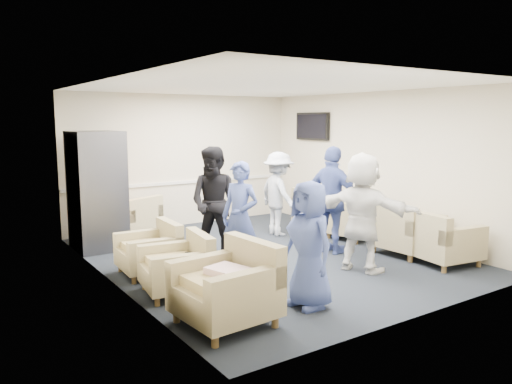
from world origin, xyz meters
TOP-DOWN VIEW (x-y plane):
  - floor at (0.00, 0.00)m, footprint 6.00×6.00m
  - ceiling at (0.00, 0.00)m, footprint 6.00×6.00m
  - back_wall at (0.00, 3.00)m, footprint 5.00×0.02m
  - front_wall at (0.00, -3.00)m, footprint 5.00×0.02m
  - left_wall at (-2.50, 0.00)m, footprint 0.02×6.00m
  - right_wall at (2.50, 0.00)m, footprint 0.02×6.00m
  - chair_rail at (0.00, 2.98)m, footprint 4.98×0.04m
  - tv at (2.44, 1.80)m, footprint 0.10×1.00m
  - armchair_left_near at (-1.88, -1.99)m, footprint 1.00×1.00m
  - armchair_left_mid at (-1.91, -0.81)m, footprint 0.91×0.91m
  - armchair_left_far at (-1.89, 0.16)m, footprint 0.82×0.82m
  - armchair_right_near at (1.93, -1.85)m, footprint 0.98×0.98m
  - armchair_right_midnear at (1.93, -1.15)m, footprint 0.93×0.93m
  - armchair_right_midfar at (1.96, 0.10)m, footprint 0.87×0.87m
  - armchair_right_far at (1.90, 0.91)m, footprint 1.01×1.01m
  - armchair_corner at (-1.36, 2.36)m, footprint 1.11×1.11m
  - vending_machine at (-2.09, 2.03)m, footprint 0.81×0.95m
  - backpack at (-1.74, -0.66)m, footprint 0.30×0.24m
  - pillow at (-1.90, -1.99)m, footprint 0.44×0.52m
  - person_front_left at (-0.87, -2.07)m, footprint 0.51×0.75m
  - person_mid_left at (-0.79, -0.45)m, footprint 0.60×0.69m
  - person_back_left at (-0.74, 0.36)m, footprint 1.08×1.09m
  - person_back_right at (1.05, 1.12)m, footprint 0.65×1.06m
  - person_mid_right at (1.01, -0.42)m, footprint 0.65×1.10m
  - person_front_right at (0.69, -1.40)m, footprint 0.99×1.68m

SIDE VIEW (x-z plane):
  - floor at x=0.00m, z-range 0.00..0.00m
  - backpack at x=-1.74m, z-range 0.01..0.48m
  - armchair_right_midfar at x=1.96m, z-range 0.00..0.61m
  - armchair_left_far at x=-1.89m, z-range 0.00..0.62m
  - armchair_left_mid at x=-1.91m, z-range 0.00..0.64m
  - armchair_corner at x=-1.36m, z-range 0.00..0.67m
  - armchair_right_near at x=1.93m, z-range 0.00..0.69m
  - armchair_right_far at x=1.90m, z-range 0.00..0.71m
  - armchair_right_midnear at x=1.93m, z-range 0.00..0.72m
  - armchair_left_near at x=-1.88m, z-range 0.00..0.75m
  - pillow at x=-1.90m, z-range 0.50..0.62m
  - person_front_left at x=-0.87m, z-range 0.00..1.49m
  - person_back_right at x=1.05m, z-range 0.00..1.59m
  - person_mid_left at x=-0.79m, z-range 0.00..1.60m
  - person_front_right at x=0.69m, z-range 0.00..1.73m
  - person_mid_right at x=1.01m, z-range 0.00..1.76m
  - person_back_left at x=-0.74m, z-range 0.00..1.77m
  - chair_rail at x=0.00m, z-range 0.87..0.93m
  - vending_machine at x=-2.09m, z-range 0.00..2.00m
  - back_wall at x=0.00m, z-range 0.00..2.70m
  - front_wall at x=0.00m, z-range 0.00..2.70m
  - left_wall at x=-2.50m, z-range 0.00..2.70m
  - right_wall at x=2.50m, z-range 0.00..2.70m
  - tv at x=2.44m, z-range 1.76..2.34m
  - ceiling at x=0.00m, z-range 2.70..2.70m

